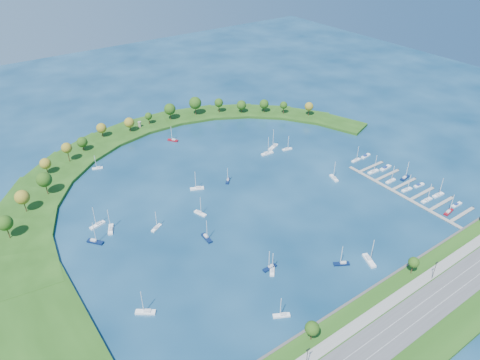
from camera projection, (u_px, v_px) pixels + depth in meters
ground at (238, 192)px, 274.76m from camera, size 700.00×700.00×0.00m
south_shoreline at (405, 320)px, 189.76m from camera, size 420.00×43.10×11.60m
breakwater at (135, 179)px, 284.92m from camera, size 286.74×247.64×2.00m
breakwater_trees at (151, 131)px, 322.24m from camera, size 242.24×92.43×15.41m
harbor_tower at (140, 124)px, 346.62m from camera, size 2.60×2.60×4.49m
dock_system at (408, 191)px, 274.64m from camera, size 24.28×82.00×1.60m
moored_boat_0 at (267, 153)px, 314.45m from camera, size 9.20×3.22×13.28m
moored_boat_1 at (228, 180)px, 284.12m from camera, size 6.20×6.53×10.34m
moored_boat_2 at (200, 213)px, 254.63m from camera, size 4.53×8.28×11.73m
moored_boat_3 at (97, 225)px, 245.38m from camera, size 9.24×4.68×13.08m
moored_boat_4 at (270, 267)px, 217.10m from camera, size 7.69×2.43×11.19m
moored_boat_5 at (342, 263)px, 219.46m from camera, size 7.94×5.98×11.66m
moored_boat_6 at (273, 147)px, 322.34m from camera, size 10.57×6.79×15.12m
moored_boat_7 at (369, 260)px, 221.30m from camera, size 6.17×10.16×14.46m
moored_boat_8 at (173, 140)px, 331.75m from camera, size 6.58×7.80×11.81m
moored_boat_9 at (197, 188)px, 276.53m from camera, size 8.82×5.63×12.61m
moored_boat_10 at (156, 227)px, 243.39m from camera, size 7.52×5.27×10.88m
moored_boat_11 at (97, 168)px, 297.52m from camera, size 7.12×3.96×10.08m
moored_boat_12 at (207, 237)px, 236.09m from camera, size 2.91×8.66×12.54m
moored_boat_13 at (146, 311)px, 193.74m from camera, size 8.46×7.25×12.87m
moored_boat_14 at (334, 178)px, 286.77m from camera, size 4.77×8.62×12.21m
moored_boat_15 at (282, 315)px, 192.22m from camera, size 7.61×5.33×11.01m
moored_boat_16 at (95, 241)px, 233.48m from camera, size 7.54×8.55×13.15m
moored_boat_17 at (287, 149)px, 320.05m from camera, size 7.57×3.60×10.73m
moored_boat_18 at (272, 270)px, 215.42m from camera, size 6.43×6.96×10.90m
moored_boat_19 at (111, 229)px, 242.18m from camera, size 6.00×9.09×13.04m
docked_boat_0 at (449, 211)px, 255.69m from camera, size 8.50×3.43×12.14m
docked_boat_1 at (457, 205)px, 262.04m from camera, size 7.60×2.37×1.54m
docked_boat_2 at (427, 200)px, 265.68m from camera, size 8.11×2.44×11.84m
docked_boat_3 at (438, 195)px, 270.36m from camera, size 8.46×2.93×12.22m
docked_boat_4 at (407, 189)px, 275.40m from camera, size 7.77×2.79×11.19m
docked_boat_5 at (419, 185)px, 279.80m from camera, size 7.79×2.75×1.56m
docked_boat_6 at (391, 181)px, 283.79m from camera, size 7.76×2.23×11.38m
docked_boat_7 at (405, 177)px, 286.94m from camera, size 8.57×3.51×12.23m
docked_boat_8 at (373, 171)px, 293.44m from camera, size 8.67×2.84×12.58m
docked_boat_9 at (385, 168)px, 297.66m from camera, size 9.64×3.32×1.93m
docked_boat_10 at (356, 160)px, 306.43m from camera, size 7.54×2.39×10.96m
docked_boat_11 at (366, 156)px, 311.49m from camera, size 8.74×3.51×1.73m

